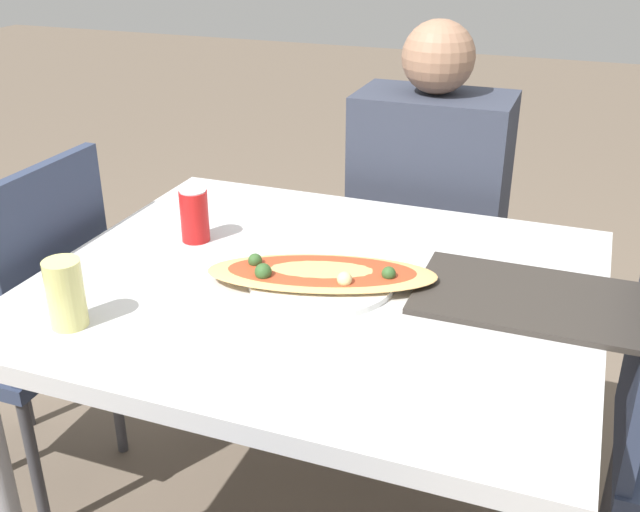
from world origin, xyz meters
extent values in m
cube|color=silver|center=(0.00, 0.00, 0.73)|extent=(1.16, 0.98, 0.04)
cylinder|color=#99999E|center=(-0.52, -0.44, 0.35)|extent=(0.05, 0.05, 0.71)
cylinder|color=#99999E|center=(-0.52, 0.44, 0.35)|extent=(0.05, 0.05, 0.71)
cylinder|color=#99999E|center=(0.52, 0.44, 0.35)|extent=(0.05, 0.05, 0.71)
cube|color=#2D3851|center=(0.08, 0.75, 0.44)|extent=(0.40, 0.40, 0.04)
cube|color=#2D3851|center=(0.08, 0.94, 0.70)|extent=(0.38, 0.03, 0.48)
cylinder|color=#38383D|center=(0.25, 0.58, 0.21)|extent=(0.03, 0.03, 0.42)
cylinder|color=#38383D|center=(-0.09, 0.58, 0.21)|extent=(0.03, 0.03, 0.42)
cylinder|color=#38383D|center=(0.25, 0.92, 0.21)|extent=(0.03, 0.03, 0.42)
cylinder|color=#38383D|center=(-0.09, 0.92, 0.21)|extent=(0.03, 0.03, 0.42)
cube|color=#2D3851|center=(-0.84, -0.04, 0.44)|extent=(0.40, 0.40, 0.04)
cube|color=#2D3851|center=(-0.65, -0.04, 0.70)|extent=(0.03, 0.38, 0.48)
cylinder|color=#38383D|center=(-1.01, 0.13, 0.21)|extent=(0.03, 0.03, 0.42)
cylinder|color=#38383D|center=(-0.67, -0.21, 0.21)|extent=(0.03, 0.03, 0.42)
cylinder|color=#38383D|center=(-0.67, 0.13, 0.21)|extent=(0.03, 0.03, 0.42)
cylinder|color=#38383D|center=(0.67, 0.25, 0.21)|extent=(0.03, 0.03, 0.42)
cylinder|color=#2D2D38|center=(0.17, 0.62, 0.23)|extent=(0.10, 0.10, 0.46)
cylinder|color=#2D2D38|center=(-0.02, 0.62, 0.23)|extent=(0.10, 0.10, 0.46)
cube|color=#333847|center=(0.08, 0.72, 0.73)|extent=(0.43, 0.27, 0.54)
sphere|color=#997056|center=(0.08, 0.72, 1.09)|extent=(0.20, 0.20, 0.20)
cylinder|color=white|center=(0.01, -0.01, 0.75)|extent=(0.31, 0.31, 0.01)
ellipsoid|color=#E0AD66|center=(0.01, -0.01, 0.77)|extent=(0.51, 0.31, 0.02)
ellipsoid|color=#B24223|center=(0.01, -0.01, 0.78)|extent=(0.42, 0.25, 0.01)
sphere|color=beige|center=(0.08, -0.05, 0.79)|extent=(0.03, 0.03, 0.03)
sphere|color=#335928|center=(-0.09, -0.08, 0.79)|extent=(0.04, 0.04, 0.04)
sphere|color=#335928|center=(0.15, 0.01, 0.79)|extent=(0.03, 0.03, 0.03)
sphere|color=#335928|center=(-0.13, -0.03, 0.79)|extent=(0.03, 0.03, 0.03)
cylinder|color=red|center=(-0.34, 0.10, 0.81)|extent=(0.07, 0.07, 0.12)
cylinder|color=silver|center=(-0.34, 0.10, 0.87)|extent=(0.06, 0.06, 0.00)
cylinder|color=#E0DB7F|center=(-0.37, -0.34, 0.81)|extent=(0.07, 0.07, 0.13)
cube|color=#332D28|center=(0.42, 0.07, 0.75)|extent=(0.44, 0.28, 0.01)
camera|label=1|loc=(0.50, -1.32, 1.47)|focal=42.00mm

